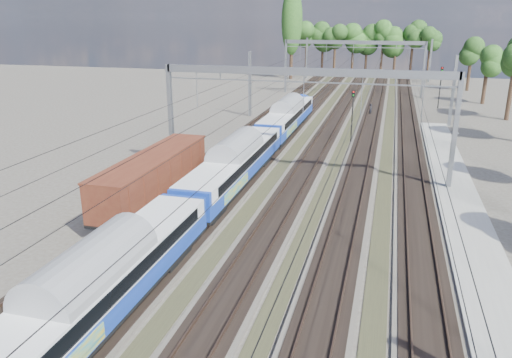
% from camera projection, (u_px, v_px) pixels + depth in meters
% --- Properties ---
extents(track_bed, '(21.00, 130.00, 0.34)m').
position_uv_depth(track_bed, '(325.00, 137.00, 55.19)').
color(track_bed, '#47423A').
rests_on(track_bed, ground).
extents(platform, '(3.00, 70.00, 0.30)m').
position_uv_depth(platform, '(473.00, 243.00, 29.25)').
color(platform, gray).
rests_on(platform, ground).
extents(catenary, '(25.65, 130.00, 9.00)m').
position_uv_depth(catenary, '(339.00, 72.00, 60.20)').
color(catenary, gray).
rests_on(catenary, ground).
extents(tree_belt, '(39.03, 102.17, 12.06)m').
position_uv_depth(tree_belt, '(401.00, 43.00, 89.85)').
color(tree_belt, black).
rests_on(tree_belt, ground).
extents(poplar, '(4.40, 4.40, 19.04)m').
position_uv_depth(poplar, '(292.00, 21.00, 103.76)').
color(poplar, black).
rests_on(poplar, ground).
extents(emu_train, '(2.79, 59.13, 4.08)m').
position_uv_depth(emu_train, '(234.00, 159.00, 38.06)').
color(emu_train, black).
rests_on(emu_train, ground).
extents(freight_boxcar, '(2.79, 13.45, 3.47)m').
position_uv_depth(freight_boxcar, '(154.00, 176.00, 35.03)').
color(freight_boxcar, black).
rests_on(freight_boxcar, ground).
extents(worker, '(0.44, 0.61, 1.56)m').
position_uv_depth(worker, '(371.00, 110.00, 67.48)').
color(worker, black).
rests_on(worker, ground).
extents(signal_near, '(0.37, 0.33, 5.47)m').
position_uv_depth(signal_near, '(353.00, 110.00, 52.36)').
color(signal_near, black).
rests_on(signal_near, ground).
extents(signal_far, '(0.41, 0.37, 5.97)m').
position_uv_depth(signal_far, '(441.00, 82.00, 71.65)').
color(signal_far, black).
rests_on(signal_far, ground).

